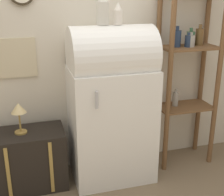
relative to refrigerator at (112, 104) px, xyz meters
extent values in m
plane|color=#7A664C|center=(0.00, -0.27, -0.76)|extent=(12.00, 12.00, 0.00)
cube|color=beige|center=(0.00, 0.30, 0.59)|extent=(7.00, 0.05, 2.70)
cube|color=#C6B793|center=(-0.87, 0.27, 0.44)|extent=(0.45, 0.02, 0.36)
cube|color=white|center=(0.00, 0.00, -0.21)|extent=(0.77, 0.56, 1.11)
cylinder|color=white|center=(0.00, 0.00, 0.47)|extent=(0.76, 0.53, 0.53)
cylinder|color=#B7B7BC|center=(-0.21, -0.30, 0.16)|extent=(0.02, 0.02, 0.15)
cube|color=black|center=(-0.79, 0.04, -0.48)|extent=(0.67, 0.40, 0.56)
cube|color=#AD8942|center=(-0.98, -0.17, -0.48)|extent=(0.03, 0.01, 0.50)
cube|color=#AD8942|center=(-0.61, -0.17, -0.48)|extent=(0.03, 0.01, 0.50)
cylinder|color=brown|center=(0.55, -0.06, 0.18)|extent=(0.05, 0.05, 1.88)
cylinder|color=brown|center=(1.09, -0.06, 0.18)|extent=(0.05, 0.05, 1.88)
cylinder|color=brown|center=(0.55, 0.23, 0.18)|extent=(0.05, 0.05, 1.88)
cylinder|color=brown|center=(1.09, 0.23, 0.18)|extent=(0.05, 0.05, 1.88)
cube|color=brown|center=(0.82, 0.08, -0.15)|extent=(0.57, 0.33, 0.02)
cube|color=brown|center=(0.82, 0.08, 0.48)|extent=(0.57, 0.33, 0.02)
cylinder|color=#9E998E|center=(0.82, 0.06, 0.55)|extent=(0.09, 0.09, 0.11)
cylinder|color=#9E998E|center=(0.82, 0.06, 0.62)|extent=(0.03, 0.03, 0.03)
cylinder|color=brown|center=(0.95, 0.12, 0.57)|extent=(0.08, 0.08, 0.16)
cylinder|color=brown|center=(0.95, 0.12, 0.67)|extent=(0.03, 0.03, 0.04)
cylinder|color=#23334C|center=(0.69, 0.10, 0.57)|extent=(0.08, 0.08, 0.16)
cylinder|color=#23334C|center=(0.69, 0.10, 0.67)|extent=(0.03, 0.03, 0.04)
cylinder|color=#23334C|center=(0.79, 0.06, 0.55)|extent=(0.07, 0.07, 0.11)
cylinder|color=#23334C|center=(0.79, 0.06, 0.62)|extent=(0.03, 0.03, 0.03)
cylinder|color=#335B3D|center=(0.85, 0.11, 0.56)|extent=(0.08, 0.08, 0.14)
cylinder|color=#335B3D|center=(0.85, 0.11, 0.65)|extent=(0.03, 0.03, 0.04)
cylinder|color=#9E998E|center=(0.73, 0.12, -0.06)|extent=(0.06, 0.06, 0.14)
cylinder|color=#9E998E|center=(0.73, 0.12, 0.03)|extent=(0.02, 0.02, 0.04)
cylinder|color=beige|center=(-0.07, 0.01, 0.83)|extent=(0.11, 0.11, 0.19)
cylinder|color=silver|center=(0.06, -0.01, 0.79)|extent=(0.08, 0.08, 0.12)
cone|color=silver|center=(0.06, -0.01, 0.89)|extent=(0.07, 0.07, 0.07)
cylinder|color=#AD8942|center=(-0.84, 0.04, -0.20)|extent=(0.11, 0.11, 0.02)
cylinder|color=#AD8942|center=(-0.84, 0.04, -0.10)|extent=(0.02, 0.02, 0.18)
cone|color=#DBC184|center=(-0.84, 0.04, 0.04)|extent=(0.13, 0.13, 0.09)
camera|label=1|loc=(-0.76, -2.65, 1.03)|focal=50.00mm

